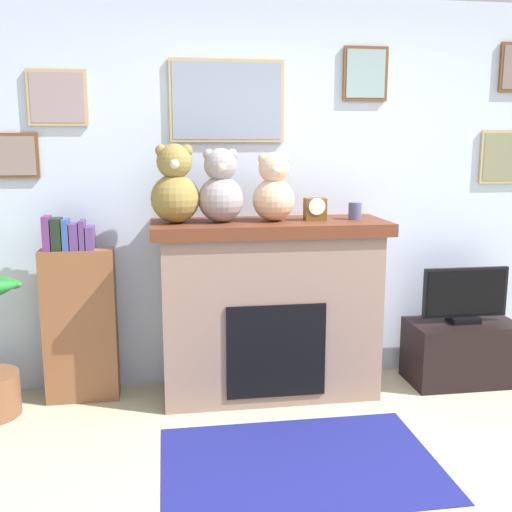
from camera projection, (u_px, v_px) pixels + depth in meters
The scene contains 11 objects.
back_wall at pixel (300, 194), 4.15m from camera, with size 5.20×0.15×2.60m.
fireplace at pixel (269, 307), 3.93m from camera, with size 1.51×0.59×1.16m.
bookshelf at pixel (79, 318), 3.82m from camera, with size 0.46×0.16×1.21m.
tv_stand at pixel (461, 352), 4.17m from camera, with size 0.74×0.40×0.43m, color black.
television at pixel (465, 296), 4.09m from camera, with size 0.61×0.14×0.39m.
area_rug at pixel (300, 463), 3.13m from camera, with size 1.44×0.98×0.01m, color navy.
candle_jar at pixel (355, 211), 3.88m from camera, with size 0.09×0.09×0.11m, color #4C517A.
mantel_clock at pixel (315, 209), 3.84m from camera, with size 0.14×0.10×0.15m.
teddy_bear_grey at pixel (175, 188), 3.68m from camera, with size 0.30×0.30×0.49m.
teddy_bear_cream at pixel (221, 189), 3.72m from camera, with size 0.29×0.29×0.46m.
teddy_bear_brown at pixel (274, 190), 3.77m from camera, with size 0.27×0.27×0.43m.
Camera 1 is at (-0.94, -2.07, 1.66)m, focal length 41.83 mm.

